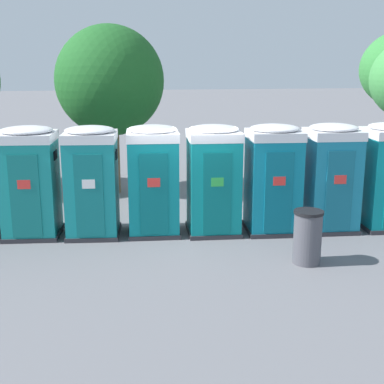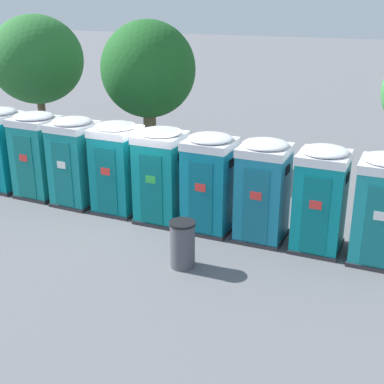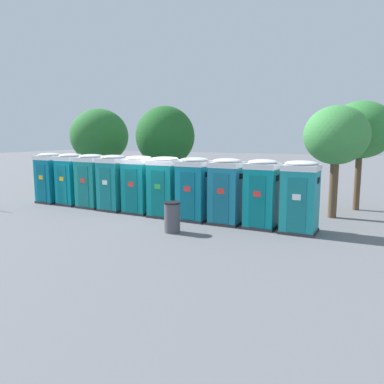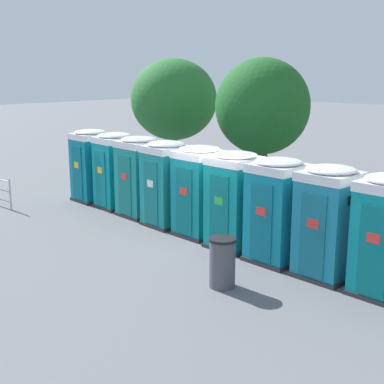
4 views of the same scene
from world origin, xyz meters
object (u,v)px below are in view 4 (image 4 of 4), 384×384
(portapotty_2, at_px, (140,176))
(street_tree_2, at_px, (174,100))
(portapotty_5, at_px, (234,200))
(street_tree_3, at_px, (262,107))
(portapotty_0, at_px, (91,165))
(portapotty_7, at_px, (328,222))
(trash_can, at_px, (222,262))
(portapotty_6, at_px, (277,210))
(portapotty_4, at_px, (199,191))
(portapotty_3, at_px, (166,183))
(portapotty_1, at_px, (115,170))

(portapotty_2, height_order, street_tree_2, street_tree_2)
(portapotty_5, xyz_separation_m, street_tree_3, (-2.31, 4.25, 2.06))
(portapotty_0, xyz_separation_m, portapotty_7, (9.75, -0.71, -0.00))
(portapotty_0, height_order, portapotty_7, same)
(portapotty_2, xyz_separation_m, trash_can, (5.66, -2.59, -0.73))
(portapotty_0, bearing_deg, portapotty_6, -4.48)
(portapotty_4, height_order, portapotty_5, same)
(portapotty_3, relative_size, portapotty_5, 1.00)
(portapotty_0, distance_m, street_tree_2, 4.93)
(portapotty_0, xyz_separation_m, portapotty_5, (6.96, -0.55, -0.00))
(portapotty_3, xyz_separation_m, trash_can, (4.28, -2.43, -0.73))
(portapotty_3, relative_size, portapotty_4, 1.00)
(portapotty_1, height_order, portapotty_3, same)
(portapotty_3, height_order, portapotty_6, same)
(portapotty_6, height_order, trash_can, portapotty_6)
(portapotty_6, distance_m, portapotty_7, 1.40)
(street_tree_2, bearing_deg, portapotty_2, -55.84)
(portapotty_3, bearing_deg, portapotty_7, -3.90)
(portapotty_1, height_order, street_tree_3, street_tree_3)
(portapotty_2, distance_m, street_tree_3, 4.76)
(portapotty_0, bearing_deg, portapotty_3, -4.54)
(portapotty_7, bearing_deg, portapotty_1, 175.38)
(portapotty_0, bearing_deg, street_tree_3, 38.53)
(portapotty_1, distance_m, street_tree_2, 5.25)
(street_tree_2, relative_size, street_tree_3, 1.01)
(portapotty_3, distance_m, portapotty_4, 1.40)
(portapotty_0, xyz_separation_m, portapotty_2, (2.79, -0.17, -0.00))
(portapotty_4, bearing_deg, street_tree_2, 140.71)
(street_tree_3, xyz_separation_m, trash_can, (3.80, -6.47, -2.79))
(portapotty_3, bearing_deg, street_tree_3, 83.29)
(portapotty_5, distance_m, portapotty_7, 2.79)
(portapotty_0, distance_m, trash_can, 8.92)
(portapotty_2, height_order, portapotty_7, same)
(street_tree_2, bearing_deg, portapotty_7, -27.07)
(street_tree_3, bearing_deg, portapotty_2, -115.68)
(street_tree_2, bearing_deg, portapotty_6, -30.40)
(portapotty_0, distance_m, portapotty_2, 2.79)
(portapotty_0, relative_size, street_tree_2, 0.50)
(portapotty_7, relative_size, street_tree_2, 0.50)
(portapotty_5, height_order, portapotty_6, same)
(trash_can, bearing_deg, portapotty_6, 92.74)
(portapotty_4, relative_size, portapotty_6, 1.00)
(portapotty_1, distance_m, portapotty_4, 4.19)
(portapotty_0, distance_m, portapotty_7, 9.77)
(portapotty_1, relative_size, portapotty_5, 1.00)
(portapotty_7, height_order, street_tree_2, street_tree_2)
(portapotty_2, bearing_deg, portapotty_1, 174.43)
(portapotty_4, relative_size, trash_can, 2.33)
(portapotty_5, height_order, portapotty_7, same)
(portapotty_7, xyz_separation_m, trash_can, (-1.30, -2.06, -0.73))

